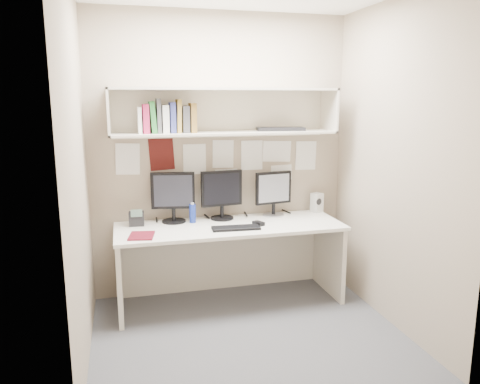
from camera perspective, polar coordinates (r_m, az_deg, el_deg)
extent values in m
cube|color=#49494E|center=(3.85, 1.09, -17.06)|extent=(2.40, 2.00, 0.01)
cube|color=gray|center=(4.39, -2.34, 4.40)|extent=(2.40, 0.02, 2.60)
cube|color=gray|center=(2.50, 7.36, -1.10)|extent=(2.40, 0.02, 2.60)
cube|color=gray|center=(3.32, -19.22, 1.47)|extent=(0.02, 2.00, 2.60)
cube|color=gray|center=(3.92, 18.34, 2.98)|extent=(0.02, 2.00, 2.60)
cube|color=white|center=(4.16, -1.23, -4.22)|extent=(2.00, 0.70, 0.03)
cube|color=beige|center=(4.58, -2.17, -7.54)|extent=(1.96, 0.02, 0.70)
cube|color=beige|center=(4.18, -1.80, 7.21)|extent=(2.00, 0.38, 0.02)
cube|color=beige|center=(4.17, -1.84, 12.43)|extent=(2.00, 0.38, 0.02)
cube|color=beige|center=(4.34, -2.35, 9.88)|extent=(2.00, 0.02, 0.40)
cube|color=beige|center=(4.07, -15.75, 9.36)|extent=(0.02, 0.38, 0.40)
cube|color=beige|center=(4.49, 10.79, 9.74)|extent=(0.02, 0.38, 0.40)
cylinder|color=black|center=(4.29, -8.06, -3.54)|extent=(0.22, 0.22, 0.02)
cylinder|color=black|center=(4.27, -8.08, -2.74)|extent=(0.04, 0.04, 0.11)
cube|color=black|center=(4.24, -8.18, 0.18)|extent=(0.39, 0.10, 0.33)
cube|color=black|center=(4.22, -8.15, 0.13)|extent=(0.34, 0.06, 0.28)
cylinder|color=black|center=(4.36, -2.20, -3.19)|extent=(0.21, 0.21, 0.02)
cylinder|color=black|center=(4.34, -2.20, -2.41)|extent=(0.03, 0.03, 0.11)
cube|color=black|center=(4.31, -2.26, 0.45)|extent=(0.39, 0.08, 0.33)
cube|color=black|center=(4.29, -2.20, 0.40)|extent=(0.34, 0.04, 0.28)
cylinder|color=#A5A5AA|center=(4.49, 4.10, -2.79)|extent=(0.20, 0.20, 0.01)
cylinder|color=black|center=(4.47, 4.11, -2.08)|extent=(0.03, 0.03, 0.10)
cube|color=black|center=(4.44, 4.10, 0.51)|extent=(0.36, 0.09, 0.31)
cube|color=#AEAEB3|center=(4.42, 4.18, 0.46)|extent=(0.31, 0.05, 0.26)
cube|color=black|center=(4.02, -0.50, -4.41)|extent=(0.42, 0.17, 0.02)
cube|color=black|center=(4.14, 2.27, -3.84)|extent=(0.10, 0.12, 0.03)
cube|color=silver|center=(4.66, 9.34, -1.27)|extent=(0.12, 0.12, 0.19)
cylinder|color=black|center=(4.61, 9.60, -1.17)|extent=(0.06, 0.03, 0.07)
cylinder|color=navy|center=(4.23, -5.81, -2.62)|extent=(0.06, 0.06, 0.17)
cylinder|color=white|center=(4.21, -5.83, -1.45)|extent=(0.03, 0.03, 0.02)
cube|color=#5D0F1C|center=(3.89, -11.91, -5.24)|extent=(0.23, 0.27, 0.01)
cube|color=black|center=(4.22, -12.50, -3.20)|extent=(0.14, 0.12, 0.12)
cube|color=#4C6659|center=(4.15, -12.51, -2.54)|extent=(0.10, 0.01, 0.06)
cube|color=white|center=(4.07, -12.15, 8.54)|extent=(0.03, 0.18, 0.22)
cube|color=#BA2252|center=(4.07, -11.42, 8.74)|extent=(0.05, 0.18, 0.24)
cube|color=#277631|center=(4.07, -10.60, 8.94)|extent=(0.04, 0.18, 0.27)
cube|color=#4A4B4F|center=(4.08, -9.90, 9.13)|extent=(0.03, 0.18, 0.29)
cube|color=silver|center=(4.08, -9.11, 8.77)|extent=(0.05, 0.18, 0.24)
cube|color=navy|center=(4.09, -8.25, 8.97)|extent=(0.04, 0.18, 0.26)
cube|color=olive|center=(4.09, -7.52, 9.16)|extent=(0.04, 0.18, 0.28)
cube|color=#3C3B3D|center=(4.10, -6.69, 8.79)|extent=(0.06, 0.18, 0.23)
cube|color=brown|center=(4.11, -5.79, 8.98)|extent=(0.05, 0.18, 0.25)
cube|color=black|center=(4.33, 4.97, 7.66)|extent=(0.45, 0.22, 0.03)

